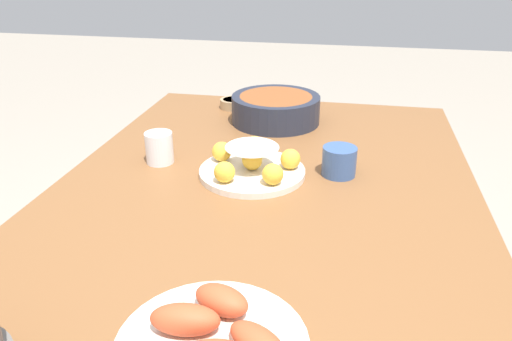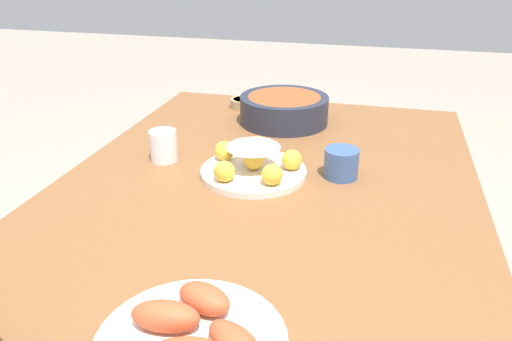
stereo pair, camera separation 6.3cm
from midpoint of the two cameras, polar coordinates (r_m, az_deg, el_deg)
name	(u,v)px [view 1 (the left image)]	position (r m, az deg, el deg)	size (l,w,h in m)	color
dining_table	(260,229)	(1.20, -1.05, -6.69)	(1.56, 1.02, 0.78)	brown
cake_plate	(252,164)	(1.25, -1.87, 0.70)	(0.27, 0.27, 0.09)	silver
serving_bowl	(276,108)	(1.63, 1.15, 7.12)	(0.28, 0.28, 0.09)	#232838
sauce_bowl	(233,103)	(1.78, -3.64, 7.68)	(0.09, 0.09, 0.03)	tan
seafood_platter	(213,337)	(0.77, -7.41, -18.43)	(0.29, 0.29, 0.06)	silver
cup_near	(339,161)	(1.26, 8.08, 1.04)	(0.09, 0.09, 0.07)	#38568E
cup_far	(159,148)	(1.35, -12.31, 2.55)	(0.07, 0.07, 0.08)	white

